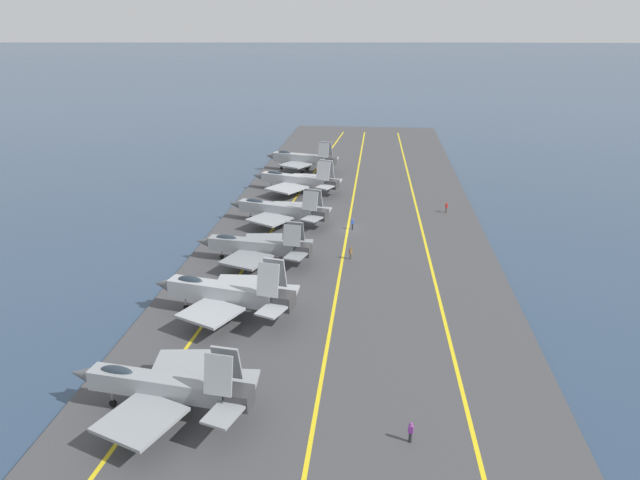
# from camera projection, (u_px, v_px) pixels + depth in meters

# --- Properties ---
(ground_plane) EXTENTS (2000.00, 2000.00, 0.00)m
(ground_plane) POSITION_uv_depth(u_px,v_px,m) (348.00, 231.00, 86.78)
(ground_plane) COLOR #2D425B
(carrier_deck) EXTENTS (185.36, 40.81, 0.40)m
(carrier_deck) POSITION_uv_depth(u_px,v_px,m) (348.00, 230.00, 86.71)
(carrier_deck) COLOR #424244
(carrier_deck) RESTS_ON ground
(deck_stripe_foul_line) EXTENTS (166.80, 3.80, 0.01)m
(deck_stripe_foul_line) POSITION_uv_depth(u_px,v_px,m) (422.00, 231.00, 85.55)
(deck_stripe_foul_line) COLOR yellow
(deck_stripe_foul_line) RESTS_ON carrier_deck
(deck_stripe_centerline) EXTENTS (166.83, 0.36, 0.01)m
(deck_stripe_centerline) POSITION_uv_depth(u_px,v_px,m) (348.00, 229.00, 86.64)
(deck_stripe_centerline) COLOR yellow
(deck_stripe_centerline) RESTS_ON carrier_deck
(deck_stripe_edge_line) EXTENTS (166.53, 10.66, 0.01)m
(deck_stripe_edge_line) POSITION_uv_depth(u_px,v_px,m) (275.00, 226.00, 87.73)
(deck_stripe_edge_line) COLOR yellow
(deck_stripe_edge_line) RESTS_ON carrier_deck
(parked_jet_nearest) EXTENTS (13.07, 15.55, 6.59)m
(parked_jet_nearest) POSITION_uv_depth(u_px,v_px,m) (163.00, 386.00, 44.38)
(parked_jet_nearest) COLOR gray
(parked_jet_nearest) RESTS_ON carrier_deck
(parked_jet_second) EXTENTS (12.51, 16.01, 7.04)m
(parked_jet_second) POSITION_uv_depth(u_px,v_px,m) (224.00, 293.00, 59.70)
(parked_jet_second) COLOR #9EA3A8
(parked_jet_second) RESTS_ON carrier_deck
(parked_jet_third) EXTENTS (12.86, 15.70, 5.76)m
(parked_jet_third) POSITION_uv_depth(u_px,v_px,m) (255.00, 246.00, 73.69)
(parked_jet_third) COLOR gray
(parked_jet_third) RESTS_ON carrier_deck
(parked_jet_fourth) EXTENTS (12.50, 16.83, 5.97)m
(parked_jet_fourth) POSITION_uv_depth(u_px,v_px,m) (279.00, 210.00, 88.12)
(parked_jet_fourth) COLOR #93999E
(parked_jet_fourth) RESTS_ON carrier_deck
(parked_jet_fifth) EXTENTS (14.29, 17.41, 6.45)m
(parked_jet_fifth) POSITION_uv_depth(u_px,v_px,m) (296.00, 180.00, 104.84)
(parked_jet_fifth) COLOR #A8AAAF
(parked_jet_fifth) RESTS_ON carrier_deck
(parked_jet_sixth) EXTENTS (12.31, 15.92, 6.57)m
(parked_jet_sixth) POSITION_uv_depth(u_px,v_px,m) (301.00, 159.00, 119.45)
(parked_jet_sixth) COLOR #93999E
(parked_jet_sixth) RESTS_ON carrier_deck
(crew_red_vest) EXTENTS (0.45, 0.37, 1.78)m
(crew_red_vest) POSITION_uv_depth(u_px,v_px,m) (446.00, 207.00, 93.69)
(crew_red_vest) COLOR #4C473D
(crew_red_vest) RESTS_ON carrier_deck
(crew_brown_vest) EXTENTS (0.45, 0.45, 1.71)m
(crew_brown_vest) POSITION_uv_depth(u_px,v_px,m) (351.00, 253.00, 75.07)
(crew_brown_vest) COLOR #4C473D
(crew_brown_vest) RESTS_ON carrier_deck
(crew_purple_vest) EXTENTS (0.34, 0.43, 1.75)m
(crew_purple_vest) POSITION_uv_depth(u_px,v_px,m) (411.00, 431.00, 42.04)
(crew_purple_vest) COLOR #232328
(crew_purple_vest) RESTS_ON carrier_deck
(crew_blue_vest) EXTENTS (0.37, 0.45, 1.77)m
(crew_blue_vest) POSITION_uv_depth(u_px,v_px,m) (352.00, 223.00, 85.97)
(crew_blue_vest) COLOR #232328
(crew_blue_vest) RESTS_ON carrier_deck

